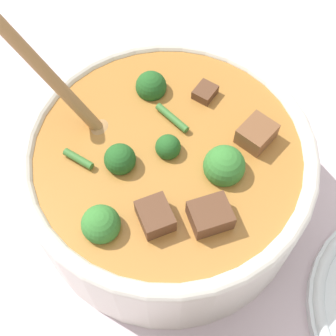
% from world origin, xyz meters
% --- Properties ---
extents(ground_plane, '(4.00, 4.00, 0.00)m').
position_xyz_m(ground_plane, '(0.00, 0.00, 0.00)').
color(ground_plane, silver).
extents(stew_bowl, '(0.28, 0.31, 0.24)m').
position_xyz_m(stew_bowl, '(0.00, 0.00, 0.06)').
color(stew_bowl, white).
rests_on(stew_bowl, ground_plane).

